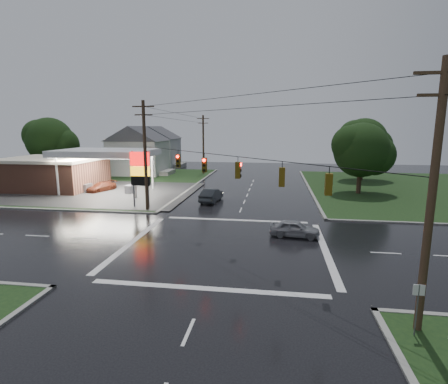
# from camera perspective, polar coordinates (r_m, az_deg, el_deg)

# --- Properties ---
(ground) EXTENTS (120.00, 120.00, 0.00)m
(ground) POSITION_cam_1_polar(r_m,az_deg,el_deg) (25.59, 0.28, -8.67)
(ground) COLOR black
(ground) RESTS_ON ground
(grass_nw) EXTENTS (36.00, 36.00, 0.08)m
(grass_nw) POSITION_cam_1_polar(r_m,az_deg,el_deg) (58.54, -21.87, 1.57)
(grass_nw) COLOR black
(grass_nw) RESTS_ON ground
(grass_ne) EXTENTS (36.00, 36.00, 0.08)m
(grass_ne) POSITION_cam_1_polar(r_m,az_deg,el_deg) (55.43, 32.33, 0.21)
(grass_ne) COLOR black
(grass_ne) RESTS_ON ground
(gas_station) EXTENTS (26.20, 18.00, 5.60)m
(gas_station) POSITION_cam_1_polar(r_m,az_deg,el_deg) (52.76, -25.16, 3.17)
(gas_station) COLOR #2D2D2D
(gas_station) RESTS_ON ground
(pylon_sign) EXTENTS (2.00, 0.35, 6.00)m
(pylon_sign) POSITION_cam_1_polar(r_m,az_deg,el_deg) (37.38, -13.53, 3.49)
(pylon_sign) COLOR #59595E
(pylon_sign) RESTS_ON ground
(utility_pole_nw) EXTENTS (2.20, 0.32, 11.00)m
(utility_pole_nw) POSITION_cam_1_polar(r_m,az_deg,el_deg) (35.93, -12.75, 5.99)
(utility_pole_nw) COLOR #382619
(utility_pole_nw) RESTS_ON ground
(utility_pole_se) EXTENTS (2.20, 0.32, 11.00)m
(utility_pole_se) POSITION_cam_1_polar(r_m,az_deg,el_deg) (15.88, 30.80, -0.76)
(utility_pole_se) COLOR #382619
(utility_pole_se) RESTS_ON ground
(utility_pole_n) EXTENTS (2.20, 0.32, 10.50)m
(utility_pole_n) POSITION_cam_1_polar(r_m,az_deg,el_deg) (63.32, -3.40, 7.88)
(utility_pole_n) COLOR #382619
(utility_pole_n) RESTS_ON ground
(traffic_signals) EXTENTS (26.87, 26.87, 1.47)m
(traffic_signals) POSITION_cam_1_polar(r_m,az_deg,el_deg) (24.22, 0.33, 5.95)
(traffic_signals) COLOR black
(traffic_signals) RESTS_ON ground
(house_near) EXTENTS (11.05, 8.48, 8.60)m
(house_near) POSITION_cam_1_polar(r_m,az_deg,el_deg) (64.81, -13.79, 6.71)
(house_near) COLOR silver
(house_near) RESTS_ON ground
(house_far) EXTENTS (11.05, 8.48, 8.60)m
(house_far) POSITION_cam_1_polar(r_m,az_deg,el_deg) (76.36, -11.09, 7.36)
(house_far) COLOR silver
(house_far) RESTS_ON ground
(tree_nw_behind) EXTENTS (8.93, 7.60, 10.00)m
(tree_nw_behind) POSITION_cam_1_polar(r_m,az_deg,el_deg) (65.57, -26.46, 7.52)
(tree_nw_behind) COLOR black
(tree_nw_behind) RESTS_ON ground
(tree_ne_near) EXTENTS (7.99, 6.80, 8.98)m
(tree_ne_near) POSITION_cam_1_polar(r_m,az_deg,el_deg) (47.24, 21.66, 6.35)
(tree_ne_near) COLOR black
(tree_ne_near) RESTS_ON ground
(tree_ne_far) EXTENTS (8.46, 7.20, 9.80)m
(tree_ne_far) POSITION_cam_1_polar(r_m,az_deg,el_deg) (59.56, 21.95, 7.65)
(tree_ne_far) COLOR black
(tree_ne_far) RESTS_ON ground
(car_north) EXTENTS (2.12, 4.76, 1.52)m
(car_north) POSITION_cam_1_polar(r_m,az_deg,el_deg) (39.96, -2.07, -0.50)
(car_north) COLOR #212529
(car_north) RESTS_ON ground
(car_crossing) EXTENTS (3.98, 1.96, 1.30)m
(car_crossing) POSITION_cam_1_polar(r_m,az_deg,el_deg) (27.83, 11.47, -5.87)
(car_crossing) COLOR gray
(car_crossing) RESTS_ON ground
(car_pump) EXTENTS (3.20, 4.69, 1.26)m
(car_pump) POSITION_cam_1_polar(r_m,az_deg,el_deg) (49.06, -19.40, 0.82)
(car_pump) COLOR #552113
(car_pump) RESTS_ON ground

